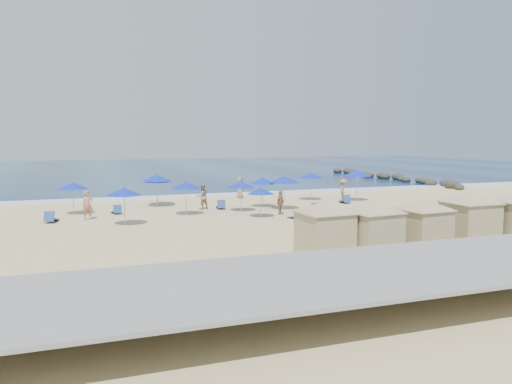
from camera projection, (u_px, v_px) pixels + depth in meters
ground at (297, 222)px, 31.26m from camera, size 160.00×160.00×0.00m
ocean at (160, 169)px, 82.72m from camera, size 160.00×80.00×0.06m
surf_line at (227, 195)px, 45.76m from camera, size 160.00×2.50×0.08m
seawall at (447, 262)px, 18.56m from camera, size 160.00×6.10×1.22m
rock_jetty at (389, 177)px, 62.58m from camera, size 2.56×26.66×0.96m
trash_bin at (321, 230)px, 26.33m from camera, size 0.76×0.76×0.75m
cabana_0 at (325, 222)px, 21.69m from camera, size 4.39×4.39×2.76m
cabana_1 at (373, 221)px, 22.00m from camera, size 4.33×4.33×2.73m
cabana_2 at (423, 218)px, 22.97m from camera, size 4.26×4.26×2.68m
cabana_3 at (470, 212)px, 24.33m from camera, size 4.59×4.59×2.88m
umbrella_0 at (73, 186)px, 33.90m from camera, size 2.02×2.02×2.30m
umbrella_1 at (124, 192)px, 29.71m from camera, size 2.07×2.07×2.35m
umbrella_2 at (158, 179)px, 38.75m from camera, size 2.07×2.07×2.36m
umbrella_3 at (186, 185)px, 33.66m from camera, size 2.07×2.07×2.36m
umbrella_4 at (157, 178)px, 37.75m from camera, size 2.24×2.24×2.55m
umbrella_5 at (241, 184)px, 35.38m from camera, size 1.97×1.97×2.24m
umbrella_6 at (261, 191)px, 32.66m from camera, size 1.79×1.79×2.04m
umbrella_7 at (263, 181)px, 37.50m from camera, size 2.04×2.04×2.33m
umbrella_8 at (284, 179)px, 36.27m from camera, size 2.26×2.26×2.57m
umbrella_9 at (311, 176)px, 41.84m from camera, size 2.11×2.11×2.40m
umbrella_10 at (357, 173)px, 41.29m from camera, size 2.36×2.36×2.69m
beach_chair_0 at (51, 218)px, 30.92m from camera, size 0.90×1.49×0.77m
beach_chair_1 at (117, 211)px, 34.39m from camera, size 0.70×1.29×0.68m
beach_chair_2 at (221, 206)px, 36.79m from camera, size 0.80×1.39×0.72m
beach_chair_3 at (296, 216)px, 32.28m from camera, size 0.80×1.22×0.62m
beach_chair_4 at (313, 209)px, 34.90m from camera, size 0.76×1.45×0.77m
beach_chair_5 at (345, 200)px, 39.96m from camera, size 0.77×1.40×0.73m
beachgoer_0 at (88, 205)px, 31.91m from camera, size 0.78×0.62×1.88m
beachgoer_1 at (202, 197)px, 36.63m from camera, size 1.05×0.91×1.87m
beachgoer_2 at (280, 202)px, 34.13m from camera, size 0.99×0.96×1.66m
beachgoer_3 at (343, 190)px, 40.87m from camera, size 1.21×1.40×1.88m
beachgoer_4 at (240, 187)px, 43.47m from camera, size 1.06×1.05×1.85m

